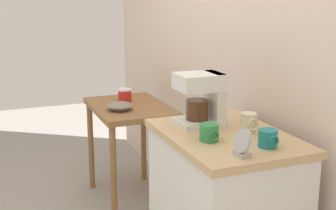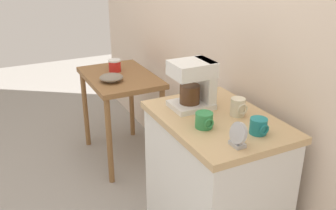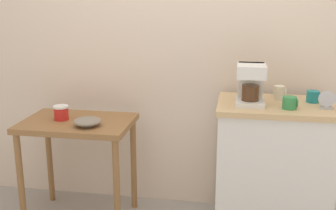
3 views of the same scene
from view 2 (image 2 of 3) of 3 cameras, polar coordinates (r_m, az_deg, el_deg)
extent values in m
plane|color=gray|center=(2.91, -1.52, -14.01)|extent=(8.00, 8.00, 0.00)
cube|color=beige|center=(2.47, 8.57, 14.65)|extent=(4.40, 0.10, 2.80)
cube|color=olive|center=(3.15, -7.29, 4.12)|extent=(0.76, 0.53, 0.04)
cylinder|color=olive|center=(3.54, -12.29, -0.66)|extent=(0.04, 0.04, 0.72)
cylinder|color=olive|center=(2.94, -8.79, -5.48)|extent=(0.04, 0.04, 0.72)
cylinder|color=olive|center=(3.66, -5.50, 0.59)|extent=(0.04, 0.04, 0.72)
cylinder|color=olive|center=(3.09, -0.84, -3.76)|extent=(0.04, 0.04, 0.72)
cube|color=white|center=(2.21, 6.79, -13.25)|extent=(0.73, 0.51, 0.89)
cube|color=tan|center=(1.98, 7.42, -2.34)|extent=(0.76, 0.54, 0.04)
cylinder|color=gray|center=(3.01, -8.46, 3.60)|extent=(0.08, 0.08, 0.01)
ellipsoid|color=gray|center=(3.00, -8.49, 4.13)|extent=(0.18, 0.18, 0.05)
cylinder|color=red|center=(3.24, -8.00, 5.78)|extent=(0.10, 0.10, 0.09)
cylinder|color=white|center=(3.23, -8.05, 6.64)|extent=(0.11, 0.11, 0.01)
cube|color=white|center=(2.07, 3.49, 0.01)|extent=(0.18, 0.22, 0.03)
cube|color=white|center=(2.07, 5.61, 3.36)|extent=(0.16, 0.05, 0.26)
cube|color=white|center=(2.00, 3.63, 5.43)|extent=(0.18, 0.22, 0.08)
cylinder|color=#4C2D19|center=(2.04, 3.29, 1.64)|extent=(0.11, 0.11, 0.10)
cylinder|color=teal|center=(1.83, 13.40, -3.08)|extent=(0.08, 0.08, 0.08)
torus|color=teal|center=(1.80, 14.25, -3.61)|extent=(0.01, 0.05, 0.05)
cylinder|color=beige|center=(1.99, 10.42, -0.28)|extent=(0.08, 0.08, 0.09)
torus|color=beige|center=(1.96, 11.11, -0.69)|extent=(0.01, 0.06, 0.06)
cylinder|color=#338C4C|center=(1.84, 5.43, -2.27)|extent=(0.09, 0.09, 0.08)
torus|color=#338C4C|center=(1.81, 6.18, -2.82)|extent=(0.01, 0.05, 0.05)
cube|color=#B2B5BA|center=(1.71, 10.37, -5.78)|extent=(0.07, 0.05, 0.02)
cylinder|color=#B2B5BA|center=(1.69, 10.50, -4.17)|extent=(0.10, 0.05, 0.10)
cylinder|color=black|center=(1.69, 10.44, -4.18)|extent=(0.09, 0.03, 0.08)
camera|label=1|loc=(0.37, 144.38, -48.31)|focal=49.11mm
camera|label=3|loc=(2.42, -71.25, 4.36)|focal=44.78mm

